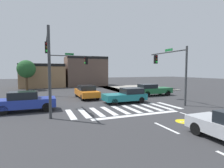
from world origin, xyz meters
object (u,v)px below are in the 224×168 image
traffic_signal_southwest (48,56)px  roadside_tree (26,69)px  car_orange (86,92)px  traffic_signal_northwest (67,66)px  traffic_signal_southeast (170,64)px  car_blue (26,101)px  car_green (153,90)px  car_teal (126,95)px

traffic_signal_southwest → roadside_tree: 17.59m
traffic_signal_southwest → car_orange: size_ratio=1.27×
roadside_tree → traffic_signal_northwest: bearing=-57.5°
traffic_signal_southeast → car_blue: size_ratio=1.27×
traffic_signal_southwest → car_green: 13.71m
traffic_signal_northwest → roadside_tree: (-5.29, 8.30, -0.40)m
traffic_signal_southeast → car_teal: (-4.19, 1.26, -3.02)m
traffic_signal_southwest → car_blue: traffic_signal_southwest is taller
traffic_signal_southwest → roadside_tree: bearing=9.0°
traffic_signal_southeast → car_orange: bearing=52.3°
car_green → car_teal: (-5.24, -3.15, -0.04)m
traffic_signal_northwest → traffic_signal_southeast: bearing=-44.9°
car_teal → car_blue: size_ratio=0.98×
traffic_signal_southeast → roadside_tree: bearing=39.6°
traffic_signal_southwest → car_orange: 7.97m
traffic_signal_southeast → car_green: size_ratio=1.21×
car_teal → car_blue: 8.83m
traffic_signal_southwest → car_green: (12.40, 4.70, -3.45)m
car_green → car_teal: bearing=-149.0°
car_orange → traffic_signal_northwest: bearing=-152.9°
traffic_signal_southwest → roadside_tree: (-2.74, 17.35, -0.84)m
car_orange → car_green: size_ratio=1.07×
traffic_signal_southwest → traffic_signal_southeast: traffic_signal_southwest is taller
traffic_signal_northwest → car_green: traffic_signal_northwest is taller
traffic_signal_southwest → traffic_signal_northwest: bearing=-15.7°
car_green → car_blue: bearing=-165.3°
traffic_signal_southwest → traffic_signal_southeast: size_ratio=1.12×
car_teal → traffic_signal_southwest: bearing=12.2°
traffic_signal_southeast → traffic_signal_northwest: traffic_signal_northwest is taller
car_green → roadside_tree: (-15.15, 12.65, 2.62)m
car_green → car_blue: (-14.06, -3.68, 0.03)m
traffic_signal_southwest → traffic_signal_northwest: 9.42m
car_orange → car_green: bearing=82.3°
traffic_signal_southwest → car_teal: traffic_signal_southwest is taller
traffic_signal_southwest → car_blue: bearing=58.4°
car_orange → roadside_tree: bearing=-148.9°
car_blue → car_teal: bearing=-176.6°
traffic_signal_northwest → car_blue: size_ratio=1.29×
traffic_signal_northwest → car_blue: bearing=-117.6°
traffic_signal_southwest → car_teal: bearing=-77.8°
traffic_signal_northwest → car_green: size_ratio=1.22×
car_teal → car_orange: bearing=-55.3°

